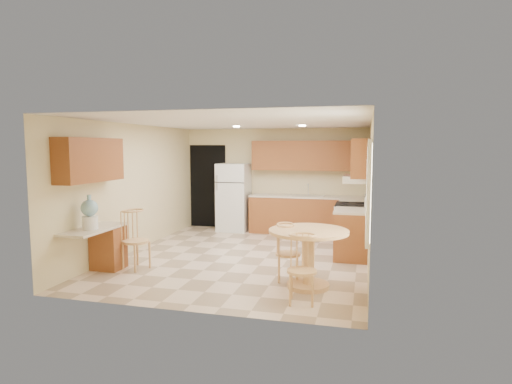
% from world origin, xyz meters
% --- Properties ---
extents(floor, '(5.50, 5.50, 0.00)m').
position_xyz_m(floor, '(0.00, 0.00, 0.00)').
color(floor, beige).
rests_on(floor, ground).
extents(ceiling, '(4.50, 5.50, 0.02)m').
position_xyz_m(ceiling, '(0.00, 0.00, 2.50)').
color(ceiling, white).
rests_on(ceiling, wall_back).
extents(wall_back, '(4.50, 0.02, 2.50)m').
position_xyz_m(wall_back, '(0.00, 2.75, 1.25)').
color(wall_back, beige).
rests_on(wall_back, floor).
extents(wall_front, '(4.50, 0.02, 2.50)m').
position_xyz_m(wall_front, '(0.00, -2.75, 1.25)').
color(wall_front, beige).
rests_on(wall_front, floor).
extents(wall_left, '(0.02, 5.50, 2.50)m').
position_xyz_m(wall_left, '(-2.25, 0.00, 1.25)').
color(wall_left, beige).
rests_on(wall_left, floor).
extents(wall_right, '(0.02, 5.50, 2.50)m').
position_xyz_m(wall_right, '(2.25, 0.00, 1.25)').
color(wall_right, beige).
rests_on(wall_right, floor).
extents(doorway, '(0.90, 0.02, 2.10)m').
position_xyz_m(doorway, '(-1.75, 2.73, 1.05)').
color(doorway, black).
rests_on(doorway, floor).
extents(base_cab_back, '(2.75, 0.60, 0.87)m').
position_xyz_m(base_cab_back, '(0.88, 2.45, 0.43)').
color(base_cab_back, '#9A5427').
rests_on(base_cab_back, floor).
extents(counter_back, '(2.75, 0.63, 0.04)m').
position_xyz_m(counter_back, '(0.88, 2.45, 0.89)').
color(counter_back, beige).
rests_on(counter_back, base_cab_back).
extents(base_cab_right_a, '(0.60, 0.59, 0.87)m').
position_xyz_m(base_cab_right_a, '(1.95, 1.85, 0.43)').
color(base_cab_right_a, '#9A5427').
rests_on(base_cab_right_a, floor).
extents(counter_right_a, '(0.63, 0.59, 0.04)m').
position_xyz_m(counter_right_a, '(1.95, 1.85, 0.89)').
color(counter_right_a, beige).
rests_on(counter_right_a, base_cab_right_a).
extents(base_cab_right_b, '(0.60, 0.80, 0.87)m').
position_xyz_m(base_cab_right_b, '(1.95, 0.40, 0.43)').
color(base_cab_right_b, '#9A5427').
rests_on(base_cab_right_b, floor).
extents(counter_right_b, '(0.63, 0.80, 0.04)m').
position_xyz_m(counter_right_b, '(1.95, 0.40, 0.89)').
color(counter_right_b, beige).
rests_on(counter_right_b, base_cab_right_b).
extents(upper_cab_back, '(2.75, 0.33, 0.70)m').
position_xyz_m(upper_cab_back, '(0.88, 2.58, 1.85)').
color(upper_cab_back, '#9A5427').
rests_on(upper_cab_back, wall_back).
extents(upper_cab_right, '(0.33, 2.42, 0.70)m').
position_xyz_m(upper_cab_right, '(2.08, 1.21, 1.85)').
color(upper_cab_right, '#9A5427').
rests_on(upper_cab_right, wall_right).
extents(upper_cab_left, '(0.33, 1.40, 0.70)m').
position_xyz_m(upper_cab_left, '(-2.08, -1.60, 1.85)').
color(upper_cab_left, '#9A5427').
rests_on(upper_cab_left, wall_left).
extents(sink, '(0.78, 0.44, 0.01)m').
position_xyz_m(sink, '(0.85, 2.45, 0.91)').
color(sink, silver).
rests_on(sink, counter_back).
extents(range_hood, '(0.50, 0.76, 0.14)m').
position_xyz_m(range_hood, '(2.00, 1.18, 1.42)').
color(range_hood, silver).
rests_on(range_hood, upper_cab_right).
extents(desk_pedestal, '(0.48, 0.42, 0.72)m').
position_xyz_m(desk_pedestal, '(-2.00, -1.32, 0.36)').
color(desk_pedestal, '#9A5427').
rests_on(desk_pedestal, floor).
extents(desk_top, '(0.50, 1.20, 0.04)m').
position_xyz_m(desk_top, '(-2.00, -1.70, 0.75)').
color(desk_top, beige).
rests_on(desk_top, desk_pedestal).
extents(window, '(0.06, 1.12, 1.30)m').
position_xyz_m(window, '(2.23, -1.85, 1.50)').
color(window, white).
rests_on(window, wall_right).
extents(can_light_a, '(0.14, 0.14, 0.02)m').
position_xyz_m(can_light_a, '(-0.50, 1.20, 2.48)').
color(can_light_a, white).
rests_on(can_light_a, ceiling).
extents(can_light_b, '(0.14, 0.14, 0.02)m').
position_xyz_m(can_light_b, '(0.90, 1.20, 2.48)').
color(can_light_b, white).
rests_on(can_light_b, ceiling).
extents(refrigerator, '(0.73, 0.71, 1.65)m').
position_xyz_m(refrigerator, '(-0.95, 2.40, 0.83)').
color(refrigerator, white).
rests_on(refrigerator, floor).
extents(stove, '(0.65, 0.76, 1.09)m').
position_xyz_m(stove, '(1.92, 1.18, 0.47)').
color(stove, white).
rests_on(stove, floor).
extents(dining_table, '(1.16, 1.16, 0.86)m').
position_xyz_m(dining_table, '(1.40, -1.44, 0.56)').
color(dining_table, '#E3AF71').
rests_on(dining_table, floor).
extents(chair_table_a, '(0.39, 0.50, 0.88)m').
position_xyz_m(chair_table_a, '(1.05, -1.28, 0.53)').
color(chair_table_a, '#E3AF71').
rests_on(chair_table_a, floor).
extents(chair_table_b, '(0.40, 0.40, 0.91)m').
position_xyz_m(chair_table_b, '(1.40, -2.18, 0.55)').
color(chair_table_b, '#E3AF71').
rests_on(chair_table_b, floor).
extents(chair_desk, '(0.44, 0.57, 0.99)m').
position_xyz_m(chair_desk, '(-1.55, -1.29, 0.60)').
color(chair_desk, '#E3AF71').
rests_on(chair_desk, floor).
extents(water_crock, '(0.26, 0.26, 0.54)m').
position_xyz_m(water_crock, '(-2.00, -1.78, 1.01)').
color(water_crock, white).
rests_on(water_crock, desk_top).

